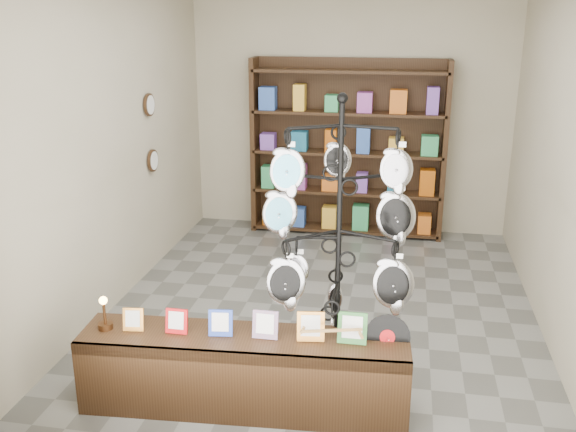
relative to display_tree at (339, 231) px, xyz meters
name	(u,v)px	position (x,y,z in m)	size (l,w,h in m)	color
ground	(322,308)	(-0.28, 1.44, -1.30)	(5.00, 5.00, 0.00)	slate
room_envelope	(326,117)	(-0.28, 1.44, 0.55)	(5.00, 5.00, 5.00)	#BBB097
display_tree	(339,231)	(0.00, 0.00, 0.00)	(1.15, 1.08, 2.25)	black
front_shelf	(244,372)	(-0.63, -0.27, -1.01)	(2.35, 0.63, 0.82)	black
back_shelving	(347,154)	(-0.28, 3.73, -0.27)	(2.42, 0.36, 2.20)	black
wall_clocks	(151,133)	(-2.25, 2.24, 0.20)	(0.03, 0.24, 0.84)	black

